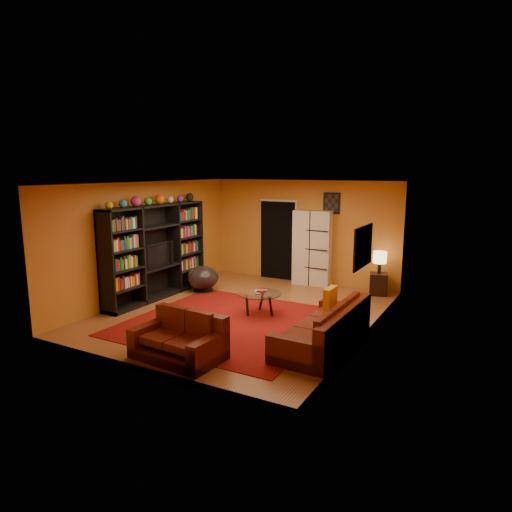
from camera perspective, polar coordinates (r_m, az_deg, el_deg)
The scene contains 20 objects.
floor at distance 9.38m, azimuth -1.50°, elevation -7.00°, with size 6.00×6.00×0.00m, color brown.
ceiling at distance 8.94m, azimuth -1.58°, elevation 9.08°, with size 6.00×6.00×0.00m, color white.
wall_back at distance 11.73m, azimuth 5.89°, elevation 3.07°, with size 6.00×6.00×0.00m, color #BC7629.
wall_front at distance 6.71m, azimuth -14.61°, elevation -3.07°, with size 6.00×6.00×0.00m, color #BC7629.
wall_left at distance 10.54m, azimuth -13.36°, elevation 1.96°, with size 6.00×6.00×0.00m, color #BC7629.
wall_right at distance 8.12m, azimuth 13.87°, elevation -0.65°, with size 6.00×6.00×0.00m, color #BC7629.
rug at distance 8.77m, azimuth -3.26°, elevation -8.27°, with size 3.60×3.60×0.01m, color #5D0B0A.
doorway at distance 12.02m, azimuth 2.72°, elevation 1.95°, with size 0.95×0.10×2.04m, color black.
wall_art_right at distance 7.79m, azimuth 13.25°, elevation 1.14°, with size 0.03×1.00×0.70m, color black.
wall_art_back at distance 11.36m, azimuth 9.43°, elevation 6.53°, with size 0.42×0.03×0.52m, color black.
entertainment_unit at distance 10.43m, azimuth -12.38°, elevation 0.52°, with size 0.45×3.00×2.10m, color black.
tv at distance 10.35m, azimuth -12.47°, elevation 0.14°, with size 0.13×0.97×0.56m, color black.
sofa at distance 7.62m, azimuth 8.98°, elevation -9.16°, with size 0.96×2.27×0.85m.
loveseat at distance 7.24m, azimuth -9.30°, elevation -10.23°, with size 1.42×0.91×0.85m.
throw_pillow at distance 8.12m, azimuth 9.27°, elevation -5.34°, with size 0.12×0.42×0.42m, color orange.
coffee_table at distance 9.10m, azimuth 0.49°, elevation -4.96°, with size 0.87×0.87×0.43m.
storage_cabinet at distance 11.47m, azimuth 7.07°, elevation 1.02°, with size 0.93×0.42×1.87m, color beige.
bowl_chair at distance 10.94m, azimuth -6.65°, elevation -2.71°, with size 0.75×0.75×0.61m.
side_table at distance 10.96m, azimuth 15.06°, elevation -3.39°, with size 0.40×0.40×0.50m, color black.
table_lamp at distance 10.83m, azimuth 15.22°, elevation -0.23°, with size 0.31×0.31×0.52m.
Camera 1 is at (4.52, -7.71, 2.87)m, focal length 32.00 mm.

